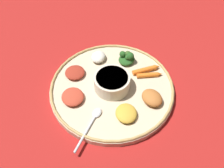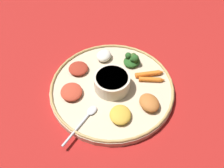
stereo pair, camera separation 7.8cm
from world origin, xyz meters
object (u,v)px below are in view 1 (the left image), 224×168
(carrot_near_spoon, at_px, (149,75))
(spoon, at_px, (92,122))
(center_bowl, at_px, (112,82))
(greens_pile, at_px, (127,58))
(carrot_outer, at_px, (146,70))

(carrot_near_spoon, bearing_deg, spoon, 38.57)
(center_bowl, distance_m, carrot_near_spoon, 0.13)
(greens_pile, distance_m, carrot_outer, 0.07)
(greens_pile, height_order, carrot_near_spoon, greens_pile)
(center_bowl, height_order, spoon, center_bowl)
(spoon, bearing_deg, carrot_near_spoon, -141.43)
(greens_pile, bearing_deg, carrot_outer, 137.98)
(carrot_near_spoon, bearing_deg, center_bowl, 14.64)
(center_bowl, xyz_separation_m, spoon, (0.07, 0.12, -0.02))
(spoon, xyz_separation_m, carrot_near_spoon, (-0.19, -0.15, 0.00))
(center_bowl, xyz_separation_m, carrot_outer, (-0.11, -0.05, -0.02))
(carrot_outer, bearing_deg, carrot_near_spoon, 104.94)
(carrot_near_spoon, bearing_deg, greens_pile, -49.78)
(greens_pile, xyz_separation_m, carrot_near_spoon, (-0.06, 0.07, -0.01))
(carrot_outer, bearing_deg, spoon, 43.48)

